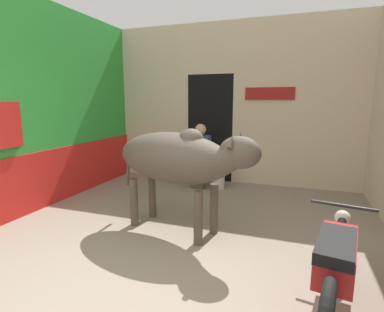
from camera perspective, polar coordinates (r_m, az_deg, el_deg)
The scene contains 7 objects.
ground_plane at distance 3.02m, azimuth -11.03°, elevation -24.53°, with size 30.00×30.00×0.00m, color gray.
wall_left_shopfront at distance 5.73m, azimuth -24.46°, elevation 8.30°, with size 0.25×4.10×3.32m.
wall_back_with_doorway at distance 6.63m, azimuth 6.62°, elevation 8.23°, with size 5.12×0.93×3.32m.
cow at distance 3.88m, azimuth -2.69°, elevation -0.49°, with size 2.13×1.10×1.39m.
motorcycle_near at distance 2.86m, azimuth 25.73°, elevation -17.60°, with size 0.60×2.00×0.75m.
shopkeeper_seated at distance 5.99m, azimuth 1.49°, elevation 0.43°, with size 0.39×0.34×1.28m.
plastic_stool at distance 6.01m, azimuth 5.08°, elevation -3.86°, with size 0.35×0.35×0.46m.
Camera 1 is at (1.30, -2.12, 1.72)m, focal length 28.00 mm.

